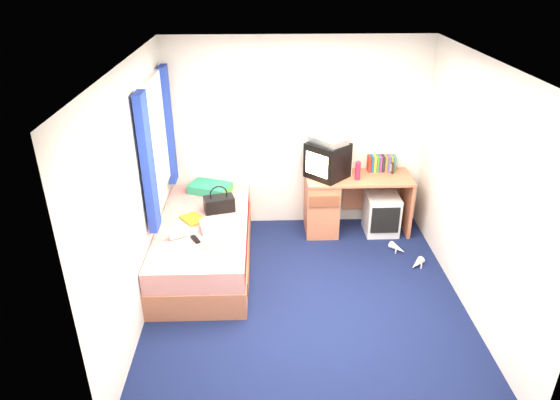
{
  "coord_description": "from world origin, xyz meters",
  "views": [
    {
      "loc": [
        -0.41,
        -4.17,
        3.22
      ],
      "look_at": [
        -0.24,
        0.7,
        0.8
      ],
      "focal_mm": 32.0,
      "sensor_mm": 36.0,
      "label": 1
    }
  ],
  "objects_px": {
    "pillow": "(210,188)",
    "magazine": "(193,219)",
    "white_heels": "(407,256)",
    "bed": "(205,244)",
    "vcr": "(328,140)",
    "picture_frame": "(391,167)",
    "remote_control": "(195,239)",
    "aerosol_can": "(350,168)",
    "crt_tv": "(327,160)",
    "water_bottle": "(179,235)",
    "towel": "(214,226)",
    "pink_water_bottle": "(358,171)",
    "colour_swatch_fan": "(211,248)",
    "handbag": "(219,203)",
    "storage_cube": "(381,214)",
    "desk": "(335,201)"
  },
  "relations": [
    {
      "from": "aerosol_can",
      "to": "colour_swatch_fan",
      "type": "height_order",
      "value": "aerosol_can"
    },
    {
      "from": "colour_swatch_fan",
      "to": "remote_control",
      "type": "height_order",
      "value": "remote_control"
    },
    {
      "from": "bed",
      "to": "pink_water_bottle",
      "type": "distance_m",
      "value": 2.02
    },
    {
      "from": "picture_frame",
      "to": "white_heels",
      "type": "distance_m",
      "value": 1.14
    },
    {
      "from": "white_heels",
      "to": "pillow",
      "type": "bearing_deg",
      "value": 161.68
    },
    {
      "from": "vcr",
      "to": "towel",
      "type": "xyz_separation_m",
      "value": [
        -1.32,
        -0.9,
        -0.63
      ]
    },
    {
      "from": "picture_frame",
      "to": "remote_control",
      "type": "distance_m",
      "value": 2.63
    },
    {
      "from": "bed",
      "to": "white_heels",
      "type": "bearing_deg",
      "value": 0.71
    },
    {
      "from": "magazine",
      "to": "storage_cube",
      "type": "bearing_deg",
      "value": 14.61
    },
    {
      "from": "white_heels",
      "to": "aerosol_can",
      "type": "bearing_deg",
      "value": 128.11
    },
    {
      "from": "vcr",
      "to": "remote_control",
      "type": "height_order",
      "value": "vcr"
    },
    {
      "from": "bed",
      "to": "water_bottle",
      "type": "bearing_deg",
      "value": -124.7
    },
    {
      "from": "handbag",
      "to": "colour_swatch_fan",
      "type": "relative_size",
      "value": 1.72
    },
    {
      "from": "towel",
      "to": "white_heels",
      "type": "xyz_separation_m",
      "value": [
        2.21,
        0.18,
        -0.55
      ]
    },
    {
      "from": "picture_frame",
      "to": "towel",
      "type": "height_order",
      "value": "picture_frame"
    },
    {
      "from": "white_heels",
      "to": "desk",
      "type": "bearing_deg",
      "value": 136.64
    },
    {
      "from": "pink_water_bottle",
      "to": "aerosol_can",
      "type": "xyz_separation_m",
      "value": [
        -0.07,
        0.13,
        -0.01
      ]
    },
    {
      "from": "handbag",
      "to": "water_bottle",
      "type": "xyz_separation_m",
      "value": [
        -0.38,
        -0.61,
        -0.06
      ]
    },
    {
      "from": "bed",
      "to": "water_bottle",
      "type": "height_order",
      "value": "water_bottle"
    },
    {
      "from": "pillow",
      "to": "picture_frame",
      "type": "bearing_deg",
      "value": 1.44
    },
    {
      "from": "water_bottle",
      "to": "magazine",
      "type": "bearing_deg",
      "value": 76.18
    },
    {
      "from": "crt_tv",
      "to": "picture_frame",
      "type": "xyz_separation_m",
      "value": [
        0.82,
        0.11,
        -0.15
      ]
    },
    {
      "from": "bed",
      "to": "vcr",
      "type": "distance_m",
      "value": 1.9
    },
    {
      "from": "aerosol_can",
      "to": "desk",
      "type": "bearing_deg",
      "value": -167.01
    },
    {
      "from": "magazine",
      "to": "colour_swatch_fan",
      "type": "relative_size",
      "value": 1.27
    },
    {
      "from": "vcr",
      "to": "aerosol_can",
      "type": "relative_size",
      "value": 2.08
    },
    {
      "from": "picture_frame",
      "to": "aerosol_can",
      "type": "bearing_deg",
      "value": 175.87
    },
    {
      "from": "bed",
      "to": "vcr",
      "type": "height_order",
      "value": "vcr"
    },
    {
      "from": "vcr",
      "to": "white_heels",
      "type": "height_order",
      "value": "vcr"
    },
    {
      "from": "water_bottle",
      "to": "desk",
      "type": "bearing_deg",
      "value": 30.67
    },
    {
      "from": "handbag",
      "to": "magazine",
      "type": "height_order",
      "value": "handbag"
    },
    {
      "from": "magazine",
      "to": "remote_control",
      "type": "height_order",
      "value": "remote_control"
    },
    {
      "from": "white_heels",
      "to": "water_bottle",
      "type": "bearing_deg",
      "value": -172.4
    },
    {
      "from": "crt_tv",
      "to": "aerosol_can",
      "type": "bearing_deg",
      "value": 52.73
    },
    {
      "from": "bed",
      "to": "picture_frame",
      "type": "relative_size",
      "value": 14.29
    },
    {
      "from": "towel",
      "to": "remote_control",
      "type": "bearing_deg",
      "value": -129.11
    },
    {
      "from": "bed",
      "to": "crt_tv",
      "type": "relative_size",
      "value": 3.38
    },
    {
      "from": "bed",
      "to": "colour_swatch_fan",
      "type": "height_order",
      "value": "colour_swatch_fan"
    },
    {
      "from": "pillow",
      "to": "crt_tv",
      "type": "bearing_deg",
      "value": -1.96
    },
    {
      "from": "picture_frame",
      "to": "remote_control",
      "type": "bearing_deg",
      "value": -163.61
    },
    {
      "from": "crt_tv",
      "to": "water_bottle",
      "type": "bearing_deg",
      "value": -102.19
    },
    {
      "from": "towel",
      "to": "white_heels",
      "type": "bearing_deg",
      "value": 4.6
    },
    {
      "from": "crt_tv",
      "to": "aerosol_can",
      "type": "xyz_separation_m",
      "value": [
        0.29,
        0.04,
        -0.12
      ]
    },
    {
      "from": "colour_swatch_fan",
      "to": "pink_water_bottle",
      "type": "bearing_deg",
      "value": 35.54
    },
    {
      "from": "pillow",
      "to": "magazine",
      "type": "height_order",
      "value": "pillow"
    },
    {
      "from": "crt_tv",
      "to": "colour_swatch_fan",
      "type": "distance_m",
      "value": 1.89
    },
    {
      "from": "vcr",
      "to": "magazine",
      "type": "relative_size",
      "value": 1.45
    },
    {
      "from": "handbag",
      "to": "white_heels",
      "type": "xyz_separation_m",
      "value": [
        2.18,
        -0.27,
        -0.59
      ]
    },
    {
      "from": "pink_water_bottle",
      "to": "water_bottle",
      "type": "height_order",
      "value": "pink_water_bottle"
    },
    {
      "from": "picture_frame",
      "to": "water_bottle",
      "type": "xyz_separation_m",
      "value": [
        -2.49,
        -1.17,
        -0.24
      ]
    }
  ]
}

